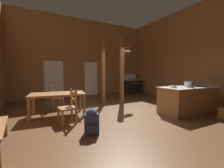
% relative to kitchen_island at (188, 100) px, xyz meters
% --- Properties ---
extents(ground_plane, '(8.70, 9.49, 0.10)m').
position_rel_kitchen_island_xyz_m(ground_plane, '(-2.06, 1.04, -0.51)').
color(ground_plane, brown).
extents(wall_back, '(8.70, 0.14, 4.60)m').
position_rel_kitchen_island_xyz_m(wall_back, '(-2.06, 5.45, 1.84)').
color(wall_back, '#93663F').
rests_on(wall_back, ground_plane).
extents(wall_right, '(0.14, 9.49, 4.60)m').
position_rel_kitchen_island_xyz_m(wall_right, '(1.96, 1.04, 1.84)').
color(wall_right, '#93663F').
rests_on(wall_right, ground_plane).
extents(glazed_door_back_left, '(1.00, 0.01, 2.05)m').
position_rel_kitchen_island_xyz_m(glazed_door_back_left, '(-3.83, 5.38, 0.57)').
color(glazed_door_back_left, white).
rests_on(glazed_door_back_left, ground_plane).
extents(glazed_panel_back_right, '(0.84, 0.01, 2.05)m').
position_rel_kitchen_island_xyz_m(glazed_panel_back_right, '(-1.66, 5.38, 0.57)').
color(glazed_panel_back_right, white).
rests_on(glazed_panel_back_right, ground_plane).
extents(kitchen_island, '(2.20, 1.05, 0.92)m').
position_rel_kitchen_island_xyz_m(kitchen_island, '(0.00, 0.00, 0.00)').
color(kitchen_island, olive).
rests_on(kitchen_island, ground_plane).
extents(stove_range, '(1.15, 0.83, 1.32)m').
position_rel_kitchen_island_xyz_m(stove_range, '(1.07, 4.77, 0.02)').
color(stove_range, black).
rests_on(stove_range, ground_plane).
extents(support_post_with_pot_rack, '(0.59, 0.26, 2.95)m').
position_rel_kitchen_island_xyz_m(support_post_with_pot_rack, '(-1.29, 2.34, 1.12)').
color(support_post_with_pot_rack, brown).
rests_on(support_post_with_pot_rack, ground_plane).
extents(support_post_center, '(0.14, 0.14, 2.95)m').
position_rel_kitchen_island_xyz_m(support_post_center, '(-2.08, 2.67, 1.02)').
color(support_post_center, brown).
rests_on(support_post_center, ground_plane).
extents(step_stool, '(0.42, 0.36, 0.30)m').
position_rel_kitchen_island_xyz_m(step_stool, '(0.42, -0.95, -0.28)').
color(step_stool, '#9E7044').
rests_on(step_stool, ground_plane).
extents(dining_table, '(1.80, 1.10, 0.74)m').
position_rel_kitchen_island_xyz_m(dining_table, '(-4.13, 1.84, 0.19)').
color(dining_table, olive).
rests_on(dining_table, ground_plane).
extents(ladderback_chair_near_window, '(0.52, 0.52, 0.95)m').
position_rel_kitchen_island_xyz_m(ladderback_chair_near_window, '(-4.12, 2.76, -0.01)').
color(ladderback_chair_near_window, '#9E7044').
rests_on(ladderback_chair_near_window, ground_plane).
extents(ladderback_chair_by_post, '(0.49, 0.49, 0.95)m').
position_rel_kitchen_island_xyz_m(ladderback_chair_by_post, '(-3.96, 0.95, -0.01)').
color(ladderback_chair_by_post, '#9E7044').
rests_on(ladderback_chair_by_post, ground_plane).
extents(backpack, '(0.36, 0.35, 0.60)m').
position_rel_kitchen_island_xyz_m(backpack, '(-3.67, -0.07, -0.14)').
color(backpack, navy).
rests_on(backpack, ground_plane).
extents(stockpot_on_counter, '(0.35, 0.29, 0.20)m').
position_rel_kitchen_island_xyz_m(stockpot_on_counter, '(-0.07, -0.05, 0.56)').
color(stockpot_on_counter, silver).
rests_on(stockpot_on_counter, kitchen_island).
extents(mixing_bowl_on_counter, '(0.22, 0.22, 0.08)m').
position_rel_kitchen_island_xyz_m(mixing_bowl_on_counter, '(-0.76, 0.04, 0.50)').
color(mixing_bowl_on_counter, silver).
rests_on(mixing_bowl_on_counter, kitchen_island).
extents(bottle_tall_on_counter, '(0.07, 0.07, 0.27)m').
position_rel_kitchen_island_xyz_m(bottle_tall_on_counter, '(-0.27, -0.29, 0.57)').
color(bottle_tall_on_counter, '#56331E').
rests_on(bottle_tall_on_counter, kitchen_island).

